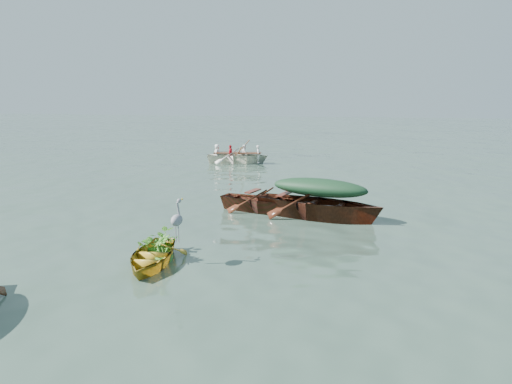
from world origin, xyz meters
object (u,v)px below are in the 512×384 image
yellow_dinghy (152,265)px  rowed_boat (238,164)px  green_tarp_boat (319,218)px  open_wooden_boat (268,212)px  heron (177,227)px

yellow_dinghy → rowed_boat: (-2.34, 15.55, 0.00)m
green_tarp_boat → yellow_dinghy: bearing=162.7°
open_wooden_boat → rowed_boat: size_ratio=0.98×
yellow_dinghy → open_wooden_boat: (1.43, 5.21, 0.00)m
open_wooden_boat → heron: heron is taller
rowed_boat → green_tarp_boat: bearing=-161.5°
yellow_dinghy → green_tarp_boat: bearing=49.1°
green_tarp_boat → rowed_boat: 12.02m
open_wooden_boat → heron: size_ratio=4.71×
rowed_boat → heron: (2.87, -15.42, 0.83)m
green_tarp_boat → rowed_boat: bearing=41.2°
yellow_dinghy → open_wooden_boat: 5.40m
heron → rowed_boat: bearing=91.8°
rowed_boat → heron: bearing=-177.4°
yellow_dinghy → open_wooden_boat: size_ratio=0.65×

